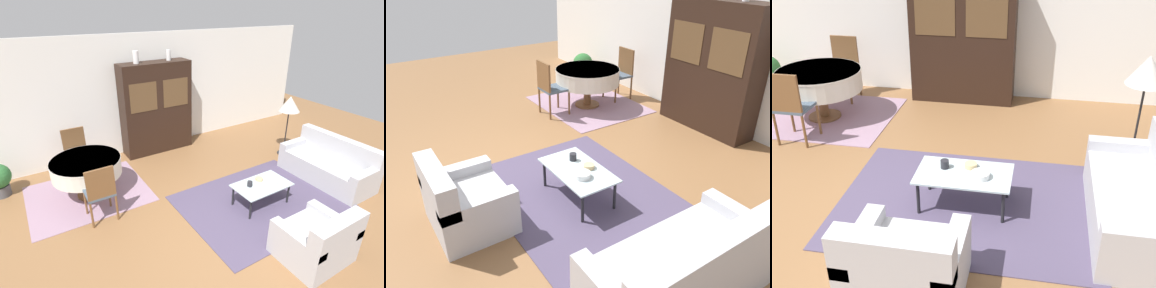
{
  "view_description": "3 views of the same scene",
  "coord_description": "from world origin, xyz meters",
  "views": [
    {
      "loc": [
        -2.36,
        -2.77,
        3.23
      ],
      "look_at": [
        0.2,
        1.4,
        0.95
      ],
      "focal_mm": 28.0,
      "sensor_mm": 36.0,
      "label": 1
    },
    {
      "loc": [
        4.2,
        -1.78,
        2.76
      ],
      "look_at": [
        0.97,
        0.35,
        0.75
      ],
      "focal_mm": 35.0,
      "sensor_mm": 36.0,
      "label": 2
    },
    {
      "loc": [
        1.69,
        -3.55,
        2.85
      ],
      "look_at": [
        0.97,
        0.35,
        0.75
      ],
      "focal_mm": 42.0,
      "sensor_mm": 36.0,
      "label": 3
    }
  ],
  "objects": [
    {
      "name": "ground_plane",
      "position": [
        0.0,
        0.0,
        0.0
      ],
      "size": [
        14.0,
        14.0,
        0.0
      ],
      "primitive_type": "plane",
      "color": "brown"
    },
    {
      "name": "wall_back",
      "position": [
        0.0,
        3.63,
        1.35
      ],
      "size": [
        10.0,
        0.06,
        2.7
      ],
      "color": "white",
      "rests_on": "ground_plane"
    },
    {
      "name": "area_rug",
      "position": [
        1.02,
        0.39,
        0.01
      ],
      "size": [
        2.8,
        2.04,
        0.01
      ],
      "color": "#4C425B",
      "rests_on": "ground_plane"
    },
    {
      "name": "dining_rug",
      "position": [
        -1.56,
        2.26,
        0.01
      ],
      "size": [
        2.11,
        1.74,
        0.01
      ],
      "color": "gray",
      "rests_on": "ground_plane"
    },
    {
      "name": "couch",
      "position": [
        2.74,
        0.3,
        0.3
      ],
      "size": [
        0.84,
        1.76,
        0.85
      ],
      "rotation": [
        0.0,
        0.0,
        1.57
      ],
      "color": "#B2B2B7",
      "rests_on": "ground_plane"
    },
    {
      "name": "armchair",
      "position": [
        0.74,
        -0.98,
        0.31
      ],
      "size": [
        0.93,
        0.8,
        0.82
      ],
      "color": "#B2B2B7",
      "rests_on": "ground_plane"
    },
    {
      "name": "coffee_table",
      "position": [
        0.97,
        0.35,
        0.37
      ],
      "size": [
        1.0,
        0.57,
        0.4
      ],
      "color": "black",
      "rests_on": "area_rug"
    },
    {
      "name": "display_cabinet",
      "position": [
        0.41,
        3.34,
        1.05
      ],
      "size": [
        1.64,
        0.49,
        2.1
      ],
      "color": "black",
      "rests_on": "ground_plane"
    },
    {
      "name": "dining_table",
      "position": [
        -1.52,
        2.21,
        0.6
      ],
      "size": [
        1.23,
        1.23,
        0.74
      ],
      "color": "brown",
      "rests_on": "dining_rug"
    },
    {
      "name": "dining_chair_near",
      "position": [
        -1.52,
        1.37,
        0.58
      ],
      "size": [
        0.44,
        0.44,
        1.0
      ],
      "color": "brown",
      "rests_on": "dining_rug"
    },
    {
      "name": "dining_chair_far",
      "position": [
        -1.52,
        3.05,
        0.58
      ],
      "size": [
        0.44,
        0.44,
        1.0
      ],
      "rotation": [
        0.0,
        0.0,
        3.14
      ],
      "color": "brown",
      "rests_on": "dining_rug"
    },
    {
      "name": "floor_lamp",
      "position": [
        2.85,
        1.54,
        1.2
      ],
      "size": [
        0.46,
        0.46,
        1.4
      ],
      "color": "black",
      "rests_on": "ground_plane"
    },
    {
      "name": "cup",
      "position": [
        0.76,
        0.41,
        0.45
      ],
      "size": [
        0.09,
        0.09,
        0.09
      ],
      "color": "#232328",
      "rests_on": "coffee_table"
    },
    {
      "name": "bowl",
      "position": [
        1.15,
        0.29,
        0.44
      ],
      "size": [
        0.19,
        0.19,
        0.06
      ],
      "color": "white",
      "rests_on": "coffee_table"
    },
    {
      "name": "bowl_small",
      "position": [
        1.02,
        0.47,
        0.43
      ],
      "size": [
        0.13,
        0.13,
        0.05
      ],
      "color": "tan",
      "rests_on": "coffee_table"
    },
    {
      "name": "vase_tall",
      "position": [
        0.01,
        3.34,
        2.23
      ],
      "size": [
        0.12,
        0.12,
        0.26
      ],
      "color": "white",
      "rests_on": "display_cabinet"
    },
    {
      "name": "vase_short",
      "position": [
        0.78,
        3.34,
        2.22
      ],
      "size": [
        0.1,
        0.1,
        0.23
      ],
      "color": "white",
      "rests_on": "display_cabinet"
    }
  ]
}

